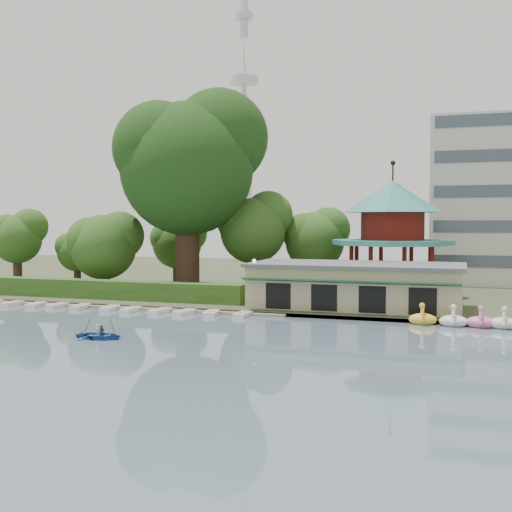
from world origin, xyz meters
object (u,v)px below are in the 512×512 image
at_px(boathouse, 356,285).
at_px(pavilion, 392,226).
at_px(dock, 109,307).
at_px(rowboat_with_passengers, 99,332).
at_px(big_tree, 189,159).

relative_size(boathouse, pavilion, 1.38).
bearing_deg(pavilion, dock, -148.34).
relative_size(dock, rowboat_with_passengers, 7.30).
xyz_separation_m(dock, big_tree, (3.19, 11.03, 14.50)).
distance_m(pavilion, big_tree, 22.32).
relative_size(dock, big_tree, 1.56).
bearing_deg(rowboat_with_passengers, big_tree, 100.07).
relative_size(pavilion, big_tree, 0.62).
distance_m(big_tree, rowboat_with_passengers, 28.95).
xyz_separation_m(dock, pavilion, (24.00, 14.80, 7.36)).
height_order(pavilion, rowboat_with_passengers, pavilion).
bearing_deg(dock, pavilion, 31.66).
height_order(pavilion, big_tree, big_tree).
height_order(dock, rowboat_with_passengers, rowboat_with_passengers).
height_order(boathouse, rowboat_with_passengers, boathouse).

